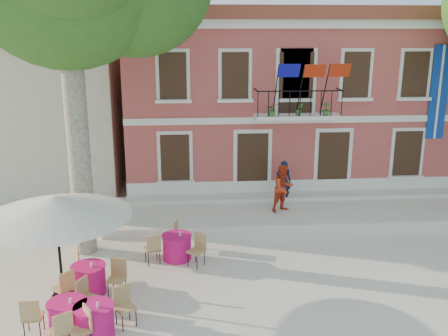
% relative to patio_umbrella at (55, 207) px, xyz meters
% --- Properties ---
extents(ground, '(90.00, 90.00, 0.00)m').
position_rel_patio_umbrella_xyz_m(ground, '(5.36, 0.99, -2.47)').
color(ground, beige).
rests_on(ground, ground).
extents(main_building, '(13.50, 9.59, 7.50)m').
position_rel_patio_umbrella_xyz_m(main_building, '(7.36, 10.98, 1.31)').
color(main_building, '#AF4F3F').
rests_on(main_building, ground).
extents(neighbor_west, '(9.40, 9.40, 6.40)m').
position_rel_patio_umbrella_xyz_m(neighbor_west, '(-4.14, 11.99, 0.75)').
color(neighbor_west, beige).
rests_on(neighbor_west, ground).
extents(terrace, '(14.00, 3.40, 0.30)m').
position_rel_patio_umbrella_xyz_m(terrace, '(7.36, 5.39, -2.32)').
color(terrace, silver).
rests_on(terrace, ground).
extents(patio_umbrella, '(3.70, 3.70, 2.75)m').
position_rel_patio_umbrella_xyz_m(patio_umbrella, '(0.00, 0.00, 0.00)').
color(patio_umbrella, black).
rests_on(patio_umbrella, ground).
extents(pedestrian_navy, '(0.66, 0.52, 1.58)m').
position_rel_patio_umbrella_xyz_m(pedestrian_navy, '(6.86, 6.25, -1.38)').
color(pedestrian_navy, black).
rests_on(pedestrian_navy, terrace).
extents(pedestrian_orange, '(1.04, 0.97, 1.72)m').
position_rel_patio_umbrella_xyz_m(pedestrian_orange, '(6.64, 5.11, -1.31)').
color(pedestrian_orange, red).
rests_on(pedestrian_orange, terrace).
extents(cafe_table_0, '(1.80, 1.82, 0.95)m').
position_rel_patio_umbrella_xyz_m(cafe_table_0, '(0.62, 0.22, -2.04)').
color(cafe_table_0, '#E31556').
rests_on(cafe_table_0, ground).
extents(cafe_table_1, '(1.84, 1.39, 0.95)m').
position_rel_patio_umbrella_xyz_m(cafe_table_1, '(1.11, -1.77, -2.05)').
color(cafe_table_1, '#E31556').
rests_on(cafe_table_1, ground).
extents(cafe_table_2, '(1.65, 1.87, 0.95)m').
position_rel_patio_umbrella_xyz_m(cafe_table_2, '(0.48, -1.56, -2.04)').
color(cafe_table_2, '#E31556').
rests_on(cafe_table_2, ground).
extents(cafe_table_3, '(1.83, 1.78, 0.95)m').
position_rel_patio_umbrella_xyz_m(cafe_table_3, '(2.87, 2.06, -2.04)').
color(cafe_table_3, '#E31556').
rests_on(cafe_table_3, ground).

